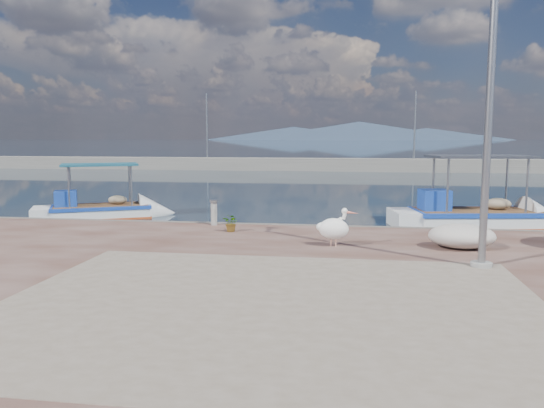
{
  "coord_description": "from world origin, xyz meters",
  "views": [
    {
      "loc": [
        2.29,
        -11.31,
        3.23
      ],
      "look_at": [
        0.0,
        3.8,
        1.3
      ],
      "focal_mm": 35.0,
      "sensor_mm": 36.0,
      "label": 1
    }
  ],
  "objects_px": {
    "boat_left": "(100,213)",
    "lamp_post": "(489,109)",
    "boat_right": "(475,220)",
    "bollard_near": "(214,212)",
    "pelican": "(334,228)"
  },
  "relations": [
    {
      "from": "boat_left",
      "to": "lamp_post",
      "type": "distance_m",
      "value": 15.66
    },
    {
      "from": "boat_right",
      "to": "bollard_near",
      "type": "relative_size",
      "value": 8.36
    },
    {
      "from": "lamp_post",
      "to": "bollard_near",
      "type": "bearing_deg",
      "value": 148.01
    },
    {
      "from": "boat_left",
      "to": "pelican",
      "type": "xyz_separation_m",
      "value": [
        9.6,
        -6.66,
        0.76
      ]
    },
    {
      "from": "lamp_post",
      "to": "bollard_near",
      "type": "relative_size",
      "value": 8.97
    },
    {
      "from": "boat_right",
      "to": "lamp_post",
      "type": "xyz_separation_m",
      "value": [
        -1.69,
        -8.34,
        3.56
      ]
    },
    {
      "from": "boat_left",
      "to": "boat_right",
      "type": "height_order",
      "value": "boat_right"
    },
    {
      "from": "boat_right",
      "to": "bollard_near",
      "type": "xyz_separation_m",
      "value": [
        -8.69,
        -3.98,
        0.69
      ]
    },
    {
      "from": "lamp_post",
      "to": "boat_right",
      "type": "bearing_deg",
      "value": 78.51
    },
    {
      "from": "pelican",
      "to": "lamp_post",
      "type": "relative_size",
      "value": 0.15
    },
    {
      "from": "boat_right",
      "to": "bollard_near",
      "type": "bearing_deg",
      "value": -164.89
    },
    {
      "from": "pelican",
      "to": "bollard_near",
      "type": "distance_m",
      "value": 4.69
    },
    {
      "from": "boat_left",
      "to": "bollard_near",
      "type": "height_order",
      "value": "boat_left"
    },
    {
      "from": "pelican",
      "to": "bollard_near",
      "type": "height_order",
      "value": "pelican"
    },
    {
      "from": "boat_left",
      "to": "bollard_near",
      "type": "distance_m",
      "value": 7.04
    }
  ]
}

